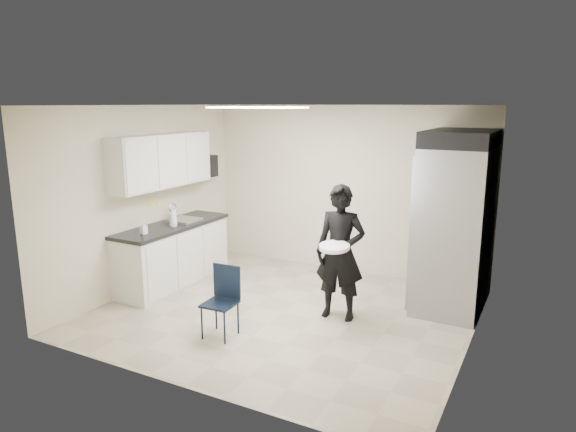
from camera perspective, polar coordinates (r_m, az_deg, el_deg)
The scene contains 21 objects.
floor at distance 6.69m, azimuth -0.48°, elevation -10.68°, with size 4.50×4.50×0.00m, color tan.
ceiling at distance 6.15m, azimuth -0.52°, elevation 12.20°, with size 4.50×4.50×0.00m, color silver.
back_wall at distance 8.08m, azimuth 6.24°, elevation 2.92°, with size 4.50×4.50×0.00m, color beige.
left_wall at distance 7.60m, azimuth -15.62°, elevation 1.93°, with size 4.00×4.00×0.00m, color beige.
right_wall at distance 5.62m, azimuth 20.18°, elevation -2.00°, with size 4.00×4.00×0.00m, color beige.
ceiling_panel at distance 6.80m, azimuth -3.44°, elevation 11.94°, with size 1.20×0.60×0.02m, color white.
lower_counter at distance 7.75m, azimuth -12.61°, elevation -4.34°, with size 0.60×1.90×0.86m, color silver.
countertop at distance 7.63m, azimuth -12.77°, elevation -1.06°, with size 0.64×1.95×0.05m, color black.
sink at distance 7.81m, azimuth -11.47°, elevation -0.81°, with size 0.42×0.40×0.14m, color gray.
faucet at distance 7.90m, azimuth -12.64°, elevation 0.41°, with size 0.02×0.02×0.24m, color silver.
upper_cabinets at distance 7.56m, azimuth -13.84°, elevation 5.99°, with size 0.35×1.80×0.75m, color silver.
towel_dispenser at distance 8.51m, azimuth -8.96°, elevation 5.50°, with size 0.22×0.30×0.35m, color black.
notice_sticker_left at distance 7.68m, azimuth -15.05°, elevation 1.46°, with size 0.00×0.12×0.07m, color yellow.
notice_sticker_right at distance 7.83m, azimuth -14.04°, elevation 1.43°, with size 0.00×0.12×0.07m, color yellow.
commercial_fridge at distance 6.96m, azimuth 18.07°, elevation -1.27°, with size 0.80×1.35×2.10m, color gray.
fridge_compressor at distance 6.79m, azimuth 18.73°, elevation 8.19°, with size 0.80×1.35×0.20m, color black.
folding_chair at distance 5.96m, azimuth -7.60°, elevation -9.66°, with size 0.35×0.35×0.79m, color black.
man_tuxedo at distance 6.31m, azimuth 5.82°, elevation -4.08°, with size 0.61×0.41×1.68m, color black.
bucket_lid at distance 6.04m, azimuth 5.17°, elevation -3.44°, with size 0.36×0.36×0.05m, color white.
soap_bottle_a at distance 7.42m, azimuth -12.64°, elevation -0.12°, with size 0.11×0.11×0.28m, color silver.
soap_bottle_b at distance 7.13m, azimuth -15.76°, elevation -1.24°, with size 0.08×0.08×0.17m, color #B2B5BF.
Camera 1 is at (2.91, -5.42, 2.63)m, focal length 32.00 mm.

